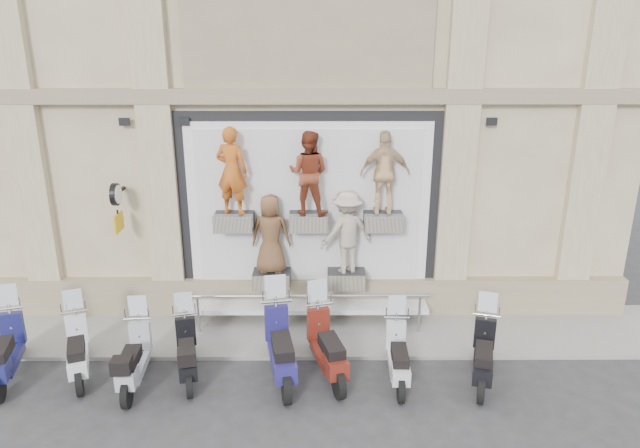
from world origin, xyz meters
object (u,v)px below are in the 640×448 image
at_px(clock_sign_bracket, 117,201).
at_px(scooter_b, 76,340).
at_px(scooter_a, 3,340).
at_px(guard_rail, 309,315).
at_px(scooter_f, 327,336).
at_px(scooter_h, 485,344).
at_px(scooter_c, 133,348).
at_px(scooter_e, 280,335).
at_px(scooter_d, 186,342).
at_px(scooter_g, 399,346).

bearing_deg(clock_sign_bracket, scooter_b, -99.25).
bearing_deg(scooter_a, guard_rail, 1.58).
relative_size(scooter_a, scooter_b, 1.09).
bearing_deg(scooter_a, scooter_f, -13.60).
relative_size(guard_rail, scooter_h, 2.74).
distance_m(scooter_a, scooter_b, 1.26).
relative_size(scooter_a, scooter_c, 1.09).
relative_size(clock_sign_bracket, scooter_f, 0.51).
height_order(clock_sign_bracket, scooter_e, clock_sign_bracket).
distance_m(scooter_b, scooter_f, 4.57).
xyz_separation_m(scooter_d, scooter_f, (2.55, 0.05, 0.10)).
distance_m(clock_sign_bracket, scooter_e, 4.41).
xyz_separation_m(scooter_f, scooter_h, (2.82, -0.21, -0.07)).
xyz_separation_m(scooter_d, scooter_e, (1.71, -0.03, 0.15)).
xyz_separation_m(scooter_d, scooter_h, (5.37, -0.16, 0.03)).
height_order(clock_sign_bracket, scooter_a, clock_sign_bracket).
bearing_deg(scooter_g, guard_rail, 136.65).
bearing_deg(scooter_a, scooter_g, -15.30).
distance_m(scooter_e, scooter_g, 2.13).
distance_m(scooter_e, scooter_h, 3.66).
height_order(scooter_a, scooter_f, scooter_f).
bearing_deg(scooter_h, scooter_d, -165.09).
relative_size(clock_sign_bracket, scooter_b, 0.56).
distance_m(scooter_a, scooter_c, 2.39).
distance_m(scooter_b, scooter_e, 3.73).
xyz_separation_m(scooter_a, scooter_h, (8.64, -0.11, -0.05)).
distance_m(scooter_f, scooter_g, 1.30).
bearing_deg(scooter_h, scooter_g, -164.07).
bearing_deg(guard_rail, scooter_b, -160.69).
height_order(scooter_d, scooter_f, scooter_f).
xyz_separation_m(scooter_a, scooter_f, (5.82, 0.10, 0.01)).
bearing_deg(scooter_g, scooter_f, 173.97).
height_order(clock_sign_bracket, scooter_c, clock_sign_bracket).
xyz_separation_m(scooter_d, scooter_g, (3.83, -0.14, -0.01)).
xyz_separation_m(scooter_e, scooter_g, (2.12, -0.11, -0.16)).
xyz_separation_m(clock_sign_bracket, scooter_a, (-1.57, -2.05, -2.00)).
relative_size(scooter_g, scooter_h, 0.95).
height_order(scooter_a, scooter_c, scooter_a).
bearing_deg(scooter_f, scooter_e, 170.15).
bearing_deg(scooter_d, scooter_c, -178.18).
height_order(scooter_a, scooter_e, scooter_e).
bearing_deg(guard_rail, scooter_f, -76.67).
distance_m(guard_rail, scooter_f, 1.57).
bearing_deg(clock_sign_bracket, scooter_f, -24.67).
bearing_deg(scooter_f, scooter_a, 165.73).
bearing_deg(clock_sign_bracket, scooter_g, -21.16).
bearing_deg(scooter_a, clock_sign_bracket, 38.03).
height_order(scooter_b, scooter_e, scooter_e).
bearing_deg(scooter_d, scooter_g, -15.91).
xyz_separation_m(clock_sign_bracket, scooter_g, (5.53, -2.14, -2.09)).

